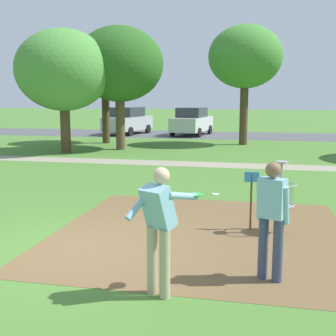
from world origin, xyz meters
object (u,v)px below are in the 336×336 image
Objects in this scene: frisbee_by_tee at (215,194)px; tree_mid_right at (63,70)px; disc_golf_basket at (277,194)px; player_throwing at (159,223)px; tree_near_right at (245,57)px; player_foreground_watching at (272,214)px; tree_near_left at (119,65)px; tree_mid_left at (105,70)px; parked_car_center_left at (192,121)px; parked_car_leftmost at (128,121)px.

tree_mid_right is (-7.77, 7.50, 3.73)m from frisbee_by_tee.
disc_golf_basket is 0.81× the size of player_throwing.
player_throwing is 0.27× the size of tree_near_right.
tree_near_right is (0.12, 12.66, 4.59)m from frisbee_by_tee.
player_foreground_watching is 0.27× the size of tree_near_right.
tree_near_left is 3.22m from tree_mid_left.
tree_near_right is 7.37m from parked_car_center_left.
frisbee_by_tee is 11.42m from tree_mid_right.
player_throwing is (-1.43, -0.81, 0.02)m from player_foreground_watching.
frisbee_by_tee is at bearing -78.85° from parked_car_center_left.
tree_near_right is 1.41× the size of parked_car_leftmost.
parked_car_leftmost is (-9.34, 23.22, -0.05)m from player_foreground_watching.
disc_golf_basket is 0.81× the size of player_foreground_watching.
tree_mid_left is at bearing 116.83° from player_foreground_watching.
player_foreground_watching is 19.63m from tree_mid_left.
parked_car_leftmost is 4.44m from parked_car_center_left.
tree_mid_right is at bearing -112.16° from parked_car_center_left.
disc_golf_basket reaches higher than frisbee_by_tee.
disc_golf_basket is 3.54m from player_throwing.
tree_near_left is 0.94× the size of tree_near_right.
player_foreground_watching is 23.84m from parked_car_center_left.
parked_car_leftmost is (-0.20, 10.30, -2.82)m from tree_mid_right.
frisbee_by_tee is 0.03× the size of tree_near_left.
player_foreground_watching is 5.68m from frisbee_by_tee.
frisbee_by_tee is at bearing 89.44° from player_throwing.
disc_golf_basket is 14.37m from tree_mid_right.
tree_near_right reaches higher than disc_golf_basket.
parked_car_center_left is (2.13, 8.72, -3.16)m from tree_near_left.
tree_near_left is 9.47m from parked_car_leftmost.
disc_golf_basket is 3.50m from frisbee_by_tee.
disc_golf_basket is 0.25× the size of tree_mid_right.
tree_near_left is at bearing 109.94° from player_throwing.
disc_golf_basket is at bearing -84.97° from tree_near_right.
tree_near_left is 6.76m from tree_near_right.
parked_car_center_left reaches higher than disc_golf_basket.
parked_car_leftmost reaches higher than disc_golf_basket.
player_throwing is 0.31× the size of tree_mid_left.
tree_mid_left is 7.78m from parked_car_center_left.
tree_mid_left is at bearing 120.75° from disc_golf_basket.
disc_golf_basket is at bearing 86.58° from player_foreground_watching.
player_foreground_watching is 25.03m from parked_car_leftmost.
tree_near_right is at bearing 95.03° from disc_golf_basket.
disc_golf_basket is at bearing -48.74° from tree_mid_right.
player_foreground_watching is 8.45× the size of frisbee_by_tee.
tree_mid_right is 1.27× the size of parked_car_center_left.
frisbee_by_tee is 13.47m from tree_near_right.
tree_mid_right reaches higher than player_foreground_watching.
player_throwing is 0.29× the size of tree_near_left.
tree_near_left is at bearing -57.30° from tree_mid_left.
disc_golf_basket is 2.37m from player_foreground_watching.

